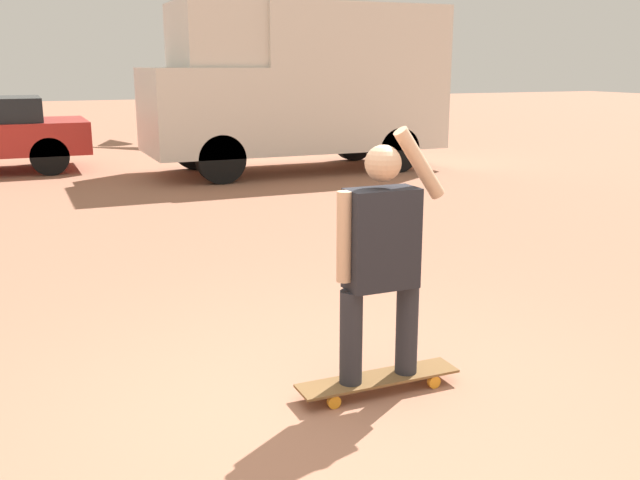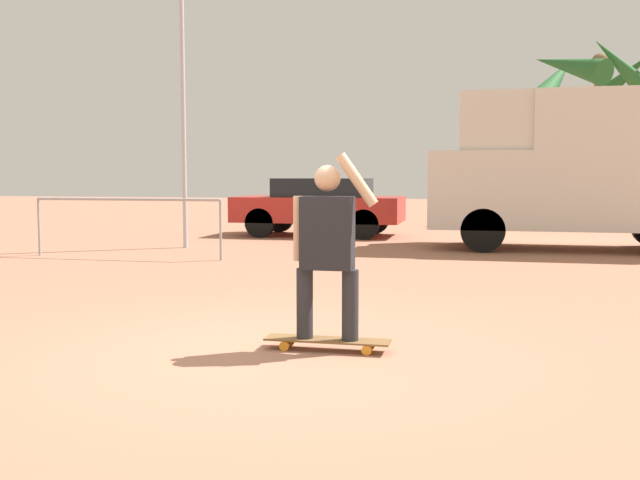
# 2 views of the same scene
# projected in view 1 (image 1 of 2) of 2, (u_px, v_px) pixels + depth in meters

# --- Properties ---
(ground_plane) EXTENTS (80.00, 80.00, 0.00)m
(ground_plane) POSITION_uv_depth(u_px,v_px,m) (333.00, 420.00, 4.14)
(ground_plane) COLOR #A36B51
(skateboard) EXTENTS (1.06, 0.23, 0.10)m
(skateboard) POSITION_uv_depth(u_px,v_px,m) (378.00, 379.00, 4.48)
(skateboard) COLOR brown
(skateboard) RESTS_ON ground_plane
(person_skateboarder) EXTENTS (0.72, 0.22, 1.56)m
(person_skateboarder) POSITION_uv_depth(u_px,v_px,m) (381.00, 251.00, 4.28)
(person_skateboarder) COLOR #28282D
(person_skateboarder) RESTS_ON skateboard
(camper_van) EXTENTS (5.59, 2.17, 3.09)m
(camper_van) POSITION_uv_depth(u_px,v_px,m) (300.00, 82.00, 13.53)
(camper_van) COLOR black
(camper_van) RESTS_ON ground_plane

